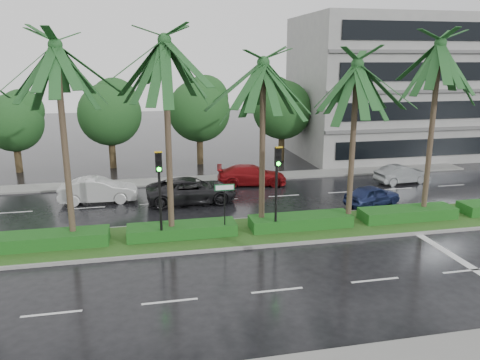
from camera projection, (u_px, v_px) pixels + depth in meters
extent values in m
plane|color=black|center=(247.00, 241.00, 22.27)|extent=(120.00, 120.00, 0.00)
cube|color=gray|center=(210.00, 179.00, 33.62)|extent=(40.00, 2.00, 0.12)
cube|color=gray|center=(243.00, 233.00, 23.20)|extent=(36.00, 4.00, 0.14)
cube|color=#204E1A|center=(243.00, 231.00, 23.18)|extent=(35.60, 3.70, 0.02)
cube|color=#144716|center=(50.00, 240.00, 21.29)|extent=(5.20, 1.40, 0.60)
cube|color=#144716|center=(182.00, 230.00, 22.50)|extent=(5.20, 1.40, 0.60)
cube|color=#144716|center=(301.00, 221.00, 23.71)|extent=(5.20, 1.40, 0.60)
cube|color=#144716|center=(407.00, 213.00, 24.93)|extent=(5.20, 1.40, 0.60)
cube|color=silver|center=(14.00, 212.00, 26.47)|extent=(2.00, 0.12, 0.01)
cube|color=silver|center=(52.00, 314.00, 15.92)|extent=(2.00, 0.12, 0.01)
cube|color=silver|center=(87.00, 208.00, 27.28)|extent=(2.00, 0.12, 0.01)
cube|color=silver|center=(170.00, 301.00, 16.73)|extent=(2.00, 0.12, 0.01)
cube|color=silver|center=(157.00, 204.00, 28.09)|extent=(2.00, 0.12, 0.01)
cube|color=silver|center=(277.00, 290.00, 17.54)|extent=(2.00, 0.12, 0.01)
cube|color=silver|center=(222.00, 200.00, 28.90)|extent=(2.00, 0.12, 0.01)
cube|color=silver|center=(375.00, 280.00, 18.35)|extent=(2.00, 0.12, 0.01)
cube|color=silver|center=(284.00, 196.00, 29.71)|extent=(2.00, 0.12, 0.01)
cube|color=silver|center=(465.00, 271.00, 19.16)|extent=(2.00, 0.12, 0.01)
cube|color=silver|center=(343.00, 192.00, 30.52)|extent=(2.00, 0.12, 0.01)
cube|color=silver|center=(398.00, 189.00, 31.33)|extent=(2.00, 0.12, 0.01)
cube|color=silver|center=(451.00, 185.00, 32.14)|extent=(2.00, 0.12, 0.01)
cube|color=silver|center=(445.00, 251.00, 21.15)|extent=(0.40, 6.00, 0.01)
cylinder|color=#463428|center=(65.00, 149.00, 20.55)|extent=(0.28, 0.28, 8.84)
cylinder|color=#463428|center=(74.00, 239.00, 21.60)|extent=(0.40, 0.40, 0.44)
cylinder|color=#463428|center=(168.00, 144.00, 21.25)|extent=(0.28, 0.28, 9.07)
cylinder|color=#463428|center=(172.00, 233.00, 22.33)|extent=(0.40, 0.40, 0.44)
cylinder|color=#463428|center=(262.00, 149.00, 22.56)|extent=(0.28, 0.28, 8.12)
cylinder|color=#463428|center=(261.00, 224.00, 23.52)|extent=(0.40, 0.40, 0.44)
cylinder|color=#463428|center=(352.00, 148.00, 23.10)|extent=(0.28, 0.28, 8.07)
cylinder|color=#463428|center=(348.00, 220.00, 24.05)|extent=(0.40, 0.40, 0.44)
cylinder|color=#463428|center=(431.00, 134.00, 24.17)|extent=(0.28, 0.28, 9.04)
cylinder|color=#463428|center=(423.00, 213.00, 25.25)|extent=(0.40, 0.40, 0.44)
cylinder|color=black|center=(160.00, 207.00, 21.38)|extent=(0.12, 0.12, 3.40)
cube|color=black|center=(159.00, 162.00, 20.67)|extent=(0.30, 0.18, 0.90)
cube|color=gold|center=(158.00, 152.00, 20.44)|extent=(0.34, 0.12, 0.06)
cylinder|color=black|center=(158.00, 156.00, 20.50)|extent=(0.18, 0.04, 0.18)
cylinder|color=black|center=(159.00, 163.00, 20.58)|extent=(0.18, 0.04, 0.18)
cylinder|color=#0CE519|center=(159.00, 169.00, 20.65)|extent=(0.18, 0.04, 0.18)
cylinder|color=black|center=(276.00, 200.00, 22.49)|extent=(0.12, 0.12, 3.40)
cube|color=black|center=(278.00, 157.00, 21.79)|extent=(0.30, 0.18, 0.90)
cube|color=gold|center=(279.00, 147.00, 21.55)|extent=(0.34, 0.12, 0.06)
cylinder|color=black|center=(279.00, 151.00, 21.62)|extent=(0.18, 0.04, 0.18)
cylinder|color=black|center=(279.00, 157.00, 21.69)|extent=(0.18, 0.04, 0.18)
cylinder|color=#0CE519|center=(278.00, 164.00, 21.77)|extent=(0.18, 0.04, 0.18)
cylinder|color=black|center=(225.00, 211.00, 22.18)|extent=(0.06, 0.06, 2.60)
cube|color=#0C5926|center=(225.00, 187.00, 21.87)|extent=(0.95, 0.04, 0.30)
cube|color=white|center=(225.00, 188.00, 21.84)|extent=(0.85, 0.01, 0.22)
cylinder|color=#372819|center=(18.00, 159.00, 35.75)|extent=(0.52, 0.52, 2.11)
sphere|color=#173F1C|center=(14.00, 123.00, 35.06)|extent=(4.35, 4.35, 4.35)
sphere|color=#173F1C|center=(13.00, 111.00, 35.13)|extent=(3.26, 3.26, 3.26)
cylinder|color=#372819|center=(112.00, 153.00, 37.13)|extent=(0.52, 0.52, 2.38)
sphere|color=#173F1C|center=(110.00, 114.00, 36.36)|extent=(4.89, 4.89, 4.89)
sphere|color=#173F1C|center=(109.00, 101.00, 36.40)|extent=(3.67, 3.67, 3.67)
cylinder|color=#372819|center=(200.00, 149.00, 38.54)|extent=(0.52, 0.52, 2.43)
sphere|color=#173F1C|center=(199.00, 111.00, 37.75)|extent=(5.00, 5.00, 5.00)
sphere|color=#173F1C|center=(198.00, 98.00, 37.79)|extent=(3.75, 3.75, 3.75)
cylinder|color=#372819|center=(281.00, 146.00, 39.96)|extent=(0.52, 0.52, 2.40)
sphere|color=#173F1C|center=(282.00, 110.00, 39.18)|extent=(4.93, 4.93, 4.93)
sphere|color=#173F1C|center=(281.00, 98.00, 39.23)|extent=(3.70, 3.70, 3.70)
cylinder|color=#372819|center=(357.00, 142.00, 41.35)|extent=(0.52, 0.52, 2.63)
sphere|color=#173F1C|center=(360.00, 103.00, 40.49)|extent=(5.41, 5.41, 5.41)
sphere|color=#173F1C|center=(359.00, 91.00, 40.51)|extent=(4.05, 4.05, 4.05)
cube|color=gray|center=(390.00, 88.00, 41.26)|extent=(16.00, 10.00, 12.00)
imported|color=#B2B2B2|center=(98.00, 190.00, 28.22)|extent=(1.67, 4.59, 1.50)
imported|color=black|center=(192.00, 190.00, 28.20)|extent=(2.62, 5.47, 1.50)
imported|color=maroon|center=(252.00, 175.00, 32.19)|extent=(2.67, 5.01, 1.38)
imported|color=navy|center=(372.00, 195.00, 27.63)|extent=(2.53, 3.87, 1.23)
imported|color=slate|center=(402.00, 174.00, 32.62)|extent=(1.75, 3.97, 1.27)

